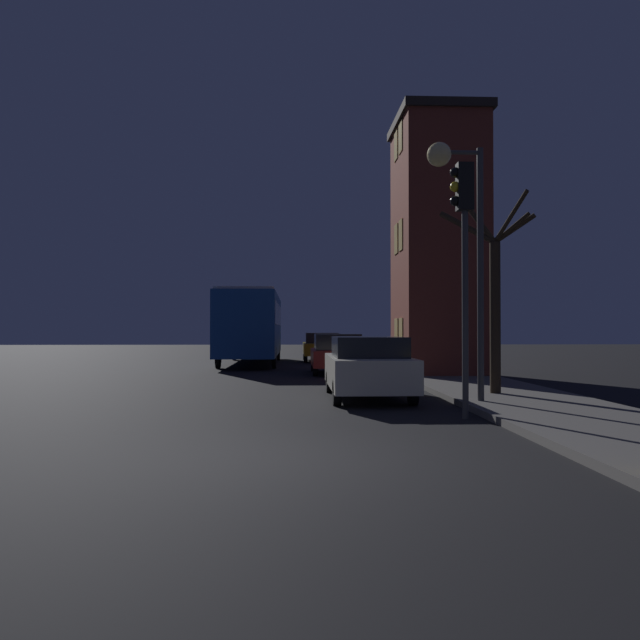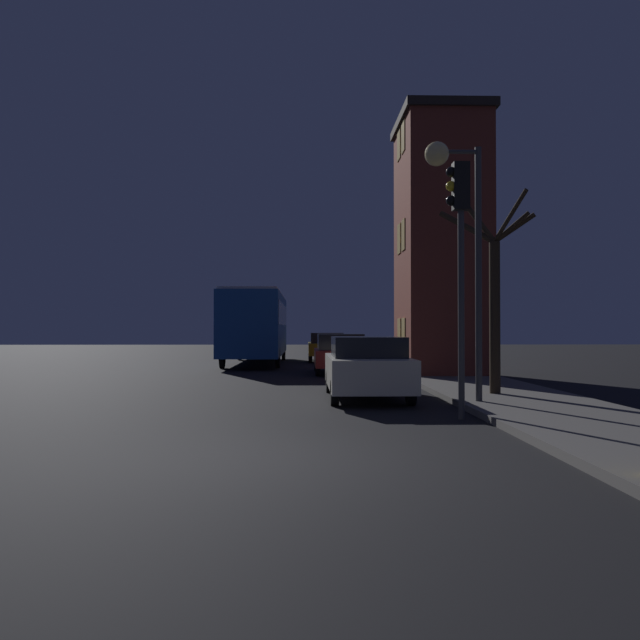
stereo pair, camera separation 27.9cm
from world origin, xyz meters
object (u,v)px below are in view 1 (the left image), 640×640
at_px(traffic_light, 463,236).
at_px(car_far_lane, 321,346).
at_px(bare_tree, 493,292).
at_px(bus, 252,322).
at_px(car_mid_lane, 337,353).
at_px(streetlamp, 457,204).
at_px(car_near_lane, 368,366).

height_order(traffic_light, car_far_lane, traffic_light).
distance_m(bare_tree, car_far_lane, 18.32).
height_order(traffic_light, bus, traffic_light).
height_order(traffic_light, car_mid_lane, traffic_light).
bearing_deg(bus, streetlamp, -71.93).
bearing_deg(bare_tree, car_near_lane, 177.52).
height_order(bare_tree, car_far_lane, bare_tree).
bearing_deg(traffic_light, bus, 105.57).
distance_m(streetlamp, bare_tree, 2.76).
xyz_separation_m(traffic_light, car_near_lane, (-1.41, 3.48, -2.66)).
bearing_deg(bare_tree, streetlamp, -129.32).
xyz_separation_m(bare_tree, car_near_lane, (-3.06, 0.13, -1.82)).
relative_size(bus, car_far_lane, 2.48).
xyz_separation_m(car_near_lane, car_far_lane, (-0.36, 17.78, 0.02)).
height_order(streetlamp, car_near_lane, streetlamp).
xyz_separation_m(car_near_lane, car_mid_lane, (-0.17, 8.55, -0.00)).
xyz_separation_m(car_mid_lane, car_far_lane, (-0.19, 9.22, 0.02)).
bearing_deg(bare_tree, traffic_light, -116.27).
height_order(streetlamp, bare_tree, streetlamp).
height_order(car_near_lane, car_far_lane, car_near_lane).
xyz_separation_m(streetlamp, car_near_lane, (-1.74, 1.74, -3.63)).
relative_size(bus, car_mid_lane, 2.78).
height_order(bus, car_mid_lane, bus).
bearing_deg(car_mid_lane, streetlamp, -79.47).
xyz_separation_m(traffic_light, bus, (-5.27, 18.93, -1.39)).
bearing_deg(car_near_lane, traffic_light, -67.99).
xyz_separation_m(bus, car_far_lane, (3.50, 2.34, -1.25)).
bearing_deg(bare_tree, car_far_lane, 100.83).
distance_m(bare_tree, car_mid_lane, 9.45).
relative_size(bare_tree, car_mid_lane, 1.20).
height_order(bare_tree, bus, bare_tree).
distance_m(bare_tree, bus, 17.05).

